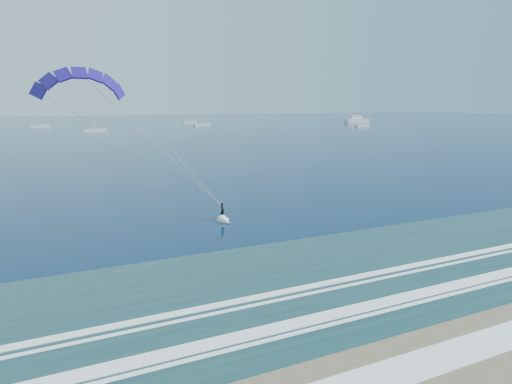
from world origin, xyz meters
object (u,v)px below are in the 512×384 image
object	(u,v)px
motor_yacht	(356,120)
sailboat_0	(40,126)
sailboat_4	(362,125)
sailboat_2	(190,123)
sailboat_1	(95,130)
sailboat_3	(202,125)
kitesurfer_rig	(158,146)

from	to	relation	value
motor_yacht	sailboat_0	world-z (taller)	sailboat_0
sailboat_0	sailboat_4	xyz separation A→B (m)	(148.25, -59.23, 0.00)
sailboat_0	sailboat_2	size ratio (longest dim) A/B	1.03
sailboat_1	sailboat_4	distance (m)	128.70
sailboat_1	sailboat_2	size ratio (longest dim) A/B	1.15
sailboat_1	sailboat_3	size ratio (longest dim) A/B	1.02
sailboat_3	sailboat_1	bearing A→B (deg)	-153.67
motor_yacht	sailboat_3	world-z (taller)	sailboat_3
sailboat_1	sailboat_2	world-z (taller)	sailboat_1
sailboat_2	sailboat_4	bearing A→B (deg)	-44.69
sailboat_1	sailboat_2	distance (m)	80.51
sailboat_4	kitesurfer_rig	bearing A→B (deg)	-133.87
sailboat_1	sailboat_2	bearing A→B (deg)	43.50
sailboat_4	sailboat_3	bearing A→B (deg)	149.87
motor_yacht	sailboat_3	xyz separation A→B (m)	(-98.96, 1.27, -1.04)
kitesurfer_rig	sailboat_2	size ratio (longest dim) A/B	1.78
motor_yacht	sailboat_0	xyz separation A→B (m)	(-175.80, 19.05, -1.04)
kitesurfer_rig	sailboat_2	xyz separation A→B (m)	(71.30, 215.44, -7.38)
kitesurfer_rig	sailboat_4	size ratio (longest dim) A/B	1.72
sailboat_2	sailboat_4	xyz separation A→B (m)	(69.60, -68.86, 0.00)
sailboat_0	sailboat_1	xyz separation A→B (m)	(20.25, -45.79, 0.01)
kitesurfer_rig	motor_yacht	bearing A→B (deg)	47.95
kitesurfer_rig	sailboat_3	world-z (taller)	kitesurfer_rig
kitesurfer_rig	sailboat_2	distance (m)	227.05
motor_yacht	sailboat_1	world-z (taller)	sailboat_1
sailboat_3	kitesurfer_rig	bearing A→B (deg)	-110.28
sailboat_3	sailboat_0	bearing A→B (deg)	166.97
motor_yacht	sailboat_4	size ratio (longest dim) A/B	1.43
sailboat_2	sailboat_4	world-z (taller)	sailboat_4
sailboat_2	sailboat_3	distance (m)	27.48
sailboat_1	sailboat_4	xyz separation A→B (m)	(128.00, -13.44, -0.01)
sailboat_0	sailboat_1	distance (m)	50.07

